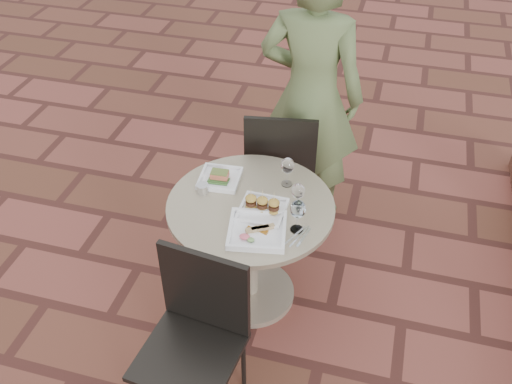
% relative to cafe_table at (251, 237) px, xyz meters
% --- Properties ---
extents(ground, '(60.00, 60.00, 0.00)m').
position_rel_cafe_table_xyz_m(ground, '(0.07, 0.02, -0.48)').
color(ground, brown).
rests_on(ground, ground).
extents(cafe_table, '(0.90, 0.90, 0.73)m').
position_rel_cafe_table_xyz_m(cafe_table, '(0.00, 0.00, 0.00)').
color(cafe_table, gray).
rests_on(cafe_table, ground).
extents(chair_far, '(0.50, 0.50, 0.93)m').
position_rel_cafe_table_xyz_m(chair_far, '(0.01, 0.66, 0.07)').
color(chair_far, black).
rests_on(chair_far, ground).
extents(chair_near, '(0.49, 0.49, 0.93)m').
position_rel_cafe_table_xyz_m(chair_near, '(-0.06, -0.71, 0.07)').
color(chair_near, black).
rests_on(chair_near, ground).
extents(diner, '(0.69, 0.47, 1.82)m').
position_rel_cafe_table_xyz_m(diner, '(0.14, 0.88, 0.43)').
color(diner, '#4C5B32').
rests_on(diner, ground).
extents(plate_salmon, '(0.24, 0.24, 0.06)m').
position_rel_cafe_table_xyz_m(plate_salmon, '(-0.22, 0.15, 0.26)').
color(plate_salmon, white).
rests_on(plate_salmon, cafe_table).
extents(plate_sliders, '(0.24, 0.24, 0.15)m').
position_rel_cafe_table_xyz_m(plate_sliders, '(0.08, -0.05, 0.28)').
color(plate_sliders, white).
rests_on(plate_sliders, cafe_table).
extents(plate_tuna, '(0.33, 0.33, 0.03)m').
position_rel_cafe_table_xyz_m(plate_tuna, '(0.09, -0.20, 0.26)').
color(plate_tuna, white).
rests_on(plate_tuna, cafe_table).
extents(wine_glass_right, '(0.08, 0.08, 0.19)m').
position_rel_cafe_table_xyz_m(wine_glass_right, '(0.28, -0.13, 0.38)').
color(wine_glass_right, white).
rests_on(wine_glass_right, cafe_table).
extents(wine_glass_mid, '(0.07, 0.07, 0.18)m').
position_rel_cafe_table_xyz_m(wine_glass_mid, '(0.15, 0.22, 0.37)').
color(wine_glass_mid, white).
rests_on(wine_glass_mid, cafe_table).
extents(wine_glass_far, '(0.07, 0.07, 0.16)m').
position_rel_cafe_table_xyz_m(wine_glass_far, '(0.25, 0.03, 0.36)').
color(wine_glass_far, white).
rests_on(wine_glass_far, cafe_table).
extents(steel_ramekin, '(0.09, 0.09, 0.05)m').
position_rel_cafe_table_xyz_m(steel_ramekin, '(-0.28, 0.03, 0.27)').
color(steel_ramekin, silver).
rests_on(steel_ramekin, cafe_table).
extents(cutlery_set, '(0.13, 0.20, 0.00)m').
position_rel_cafe_table_xyz_m(cutlery_set, '(0.30, -0.18, 0.25)').
color(cutlery_set, silver).
rests_on(cutlery_set, cafe_table).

